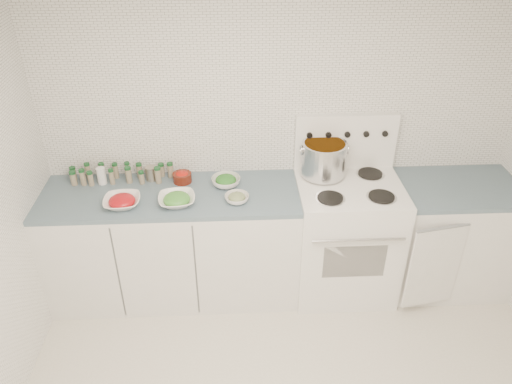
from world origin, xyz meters
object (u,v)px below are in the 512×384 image
at_px(stove, 345,234).
at_px(bowl_tomato, 122,201).
at_px(stock_pot, 324,157).
at_px(bowl_snowpea, 177,199).

relative_size(stove, bowl_tomato, 5.19).
distance_m(stove, stock_pot, 0.63).
relative_size(stove, bowl_snowpea, 4.84).
height_order(stove, bowl_snowpea, stove).
bearing_deg(stock_pot, bowl_tomato, -168.43).
distance_m(stove, bowl_tomato, 1.68).
relative_size(stock_pot, bowl_snowpea, 1.25).
xyz_separation_m(stove, bowl_snowpea, (-1.24, -0.13, 0.44)).
height_order(stove, bowl_tomato, stove).
bearing_deg(stock_pot, stove, -41.23).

